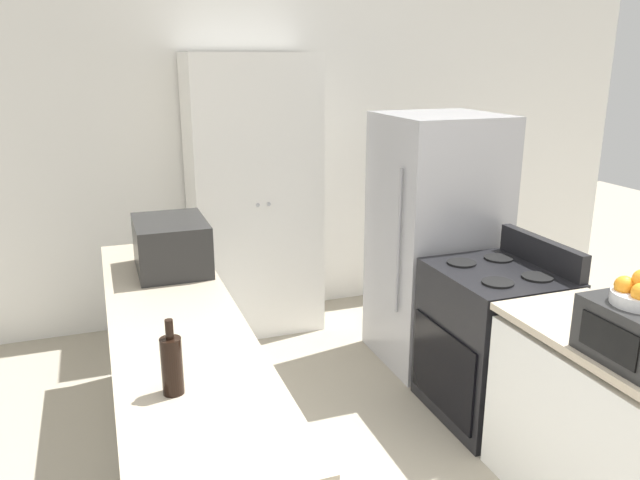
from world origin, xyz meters
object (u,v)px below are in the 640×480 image
(pantry_cabinet, at_px, (254,197))
(wine_bottle, at_px, (172,364))
(microwave, at_px, (172,245))
(stove, at_px, (492,342))
(toaster_oven, at_px, (640,334))
(refrigerator, at_px, (436,241))

(pantry_cabinet, height_order, wine_bottle, pantry_cabinet)
(pantry_cabinet, relative_size, microwave, 4.12)
(stove, distance_m, toaster_oven, 1.25)
(pantry_cabinet, height_order, stove, pantry_cabinet)
(toaster_oven, bearing_deg, refrigerator, 84.52)
(stove, height_order, refrigerator, refrigerator)
(wine_bottle, bearing_deg, stove, 21.10)
(microwave, height_order, toaster_oven, microwave)
(refrigerator, xyz_separation_m, microwave, (-1.78, -0.13, 0.19))
(stove, relative_size, wine_bottle, 3.72)
(microwave, bearing_deg, refrigerator, 4.22)
(pantry_cabinet, xyz_separation_m, toaster_oven, (0.86, -2.82, -0.03))
(refrigerator, bearing_deg, stove, -93.48)
(stove, xyz_separation_m, toaster_oven, (-0.13, -1.11, 0.56))
(refrigerator, relative_size, wine_bottle, 5.99)
(toaster_oven, bearing_deg, microwave, 132.29)
(refrigerator, height_order, microwave, refrigerator)
(microwave, bearing_deg, wine_bottle, -97.06)
(wine_bottle, bearing_deg, refrigerator, 37.81)
(stove, xyz_separation_m, refrigerator, (0.05, 0.78, 0.40))
(refrigerator, distance_m, microwave, 1.79)
(pantry_cabinet, relative_size, stove, 1.98)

